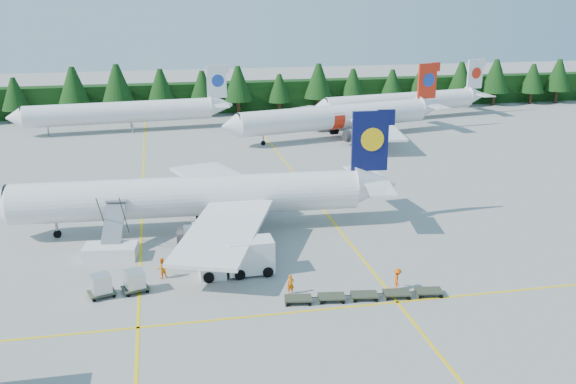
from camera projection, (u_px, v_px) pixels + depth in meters
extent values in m
plane|color=#979893|center=(306.00, 277.00, 55.04)|extent=(320.00, 320.00, 0.00)
cube|color=yellow|center=(142.00, 213.00, 71.04)|extent=(0.25, 120.00, 0.01)
cube|color=yellow|center=(317.00, 202.00, 74.90)|extent=(0.25, 120.00, 0.01)
cube|color=yellow|center=(324.00, 309.00, 49.42)|extent=(80.00, 0.25, 0.01)
cube|color=black|center=(215.00, 97.00, 130.83)|extent=(220.00, 4.00, 6.00)
cylinder|color=silver|center=(189.00, 196.00, 64.86)|extent=(34.65, 5.72, 4.06)
cube|color=#080D3D|center=(370.00, 141.00, 66.12)|extent=(3.87, 0.54, 6.29)
cube|color=silver|center=(215.00, 178.00, 73.63)|extent=(9.87, 16.28, 1.15)
cylinder|color=gray|center=(198.00, 198.00, 71.17)|extent=(3.55, 2.29, 2.13)
cube|color=silver|center=(224.00, 230.00, 57.36)|extent=(11.09, 16.38, 1.15)
cylinder|color=gray|center=(201.00, 235.00, 60.06)|extent=(3.55, 2.29, 2.13)
cylinder|color=gray|center=(57.00, 229.00, 63.76)|extent=(0.24, 0.24, 1.72)
cylinder|color=silver|center=(334.00, 117.00, 106.77)|extent=(33.85, 11.32, 3.98)
cone|color=silver|center=(231.00, 126.00, 99.56)|extent=(3.59, 4.49, 3.98)
cube|color=red|center=(427.00, 81.00, 112.55)|extent=(3.76, 1.17, 6.16)
cube|color=silver|center=(327.00, 111.00, 115.48)|extent=(12.75, 15.87, 1.13)
cylinder|color=gray|center=(324.00, 122.00, 112.77)|extent=(3.76, 2.78, 2.09)
cube|color=silver|center=(377.00, 128.00, 100.78)|extent=(7.31, 15.40, 1.13)
cylinder|color=gray|center=(357.00, 135.00, 102.74)|extent=(3.76, 2.78, 2.09)
cylinder|color=gray|center=(263.00, 140.00, 102.52)|extent=(0.24, 0.24, 1.69)
cylinder|color=silver|center=(120.00, 112.00, 112.07)|extent=(32.03, 6.62, 3.74)
cone|color=silver|center=(14.00, 118.00, 107.30)|extent=(2.95, 3.97, 3.74)
cube|color=silver|center=(217.00, 82.00, 115.48)|extent=(3.57, 0.65, 5.80)
cylinder|color=gray|center=(48.00, 131.00, 109.50)|extent=(0.22, 0.22, 1.50)
cylinder|color=silver|center=(400.00, 102.00, 122.61)|extent=(31.52, 9.39, 3.69)
cone|color=silver|center=(319.00, 108.00, 116.47)|extent=(3.22, 4.10, 3.69)
cube|color=silver|center=(475.00, 74.00, 127.41)|extent=(3.51, 0.96, 5.72)
cylinder|color=gray|center=(344.00, 120.00, 119.07)|extent=(0.22, 0.22, 1.48)
cube|color=silver|center=(111.00, 252.00, 58.83)|extent=(5.10, 3.15, 1.26)
cube|color=gray|center=(114.00, 223.00, 60.42)|extent=(2.44, 4.77, 3.39)
cube|color=gray|center=(117.00, 200.00, 62.14)|extent=(2.23, 1.64, 0.14)
cube|color=white|center=(212.00, 264.00, 54.86)|extent=(2.25, 2.25, 2.32)
cube|color=black|center=(212.00, 258.00, 54.69)|extent=(1.92, 2.14, 0.99)
cube|color=white|center=(250.00, 255.00, 55.42)|extent=(4.02, 2.51, 2.87)
cube|color=#34392A|center=(298.00, 298.00, 50.37)|extent=(2.29, 1.62, 0.12)
cube|color=#34392A|center=(332.00, 296.00, 50.69)|extent=(2.29, 1.62, 0.12)
cube|color=#34392A|center=(364.00, 294.00, 51.00)|extent=(2.29, 1.62, 0.12)
cube|color=#34392A|center=(397.00, 293.00, 51.32)|extent=(2.29, 1.62, 0.12)
cube|color=#34392A|center=(429.00, 291.00, 51.63)|extent=(2.29, 1.62, 0.12)
cube|color=#34392A|center=(102.00, 292.00, 51.42)|extent=(2.42, 2.11, 0.13)
cube|color=silver|center=(101.00, 283.00, 51.18)|extent=(1.79, 1.76, 1.44)
cube|color=#34392A|center=(135.00, 288.00, 52.23)|extent=(2.42, 2.11, 0.13)
cube|color=silver|center=(135.00, 279.00, 51.99)|extent=(1.79, 1.76, 1.44)
imported|color=orange|center=(291.00, 284.00, 51.76)|extent=(0.60, 0.40, 1.65)
imported|color=orange|center=(162.00, 268.00, 54.64)|extent=(1.11, 1.06, 1.81)
imported|color=#EC4B04|center=(397.00, 279.00, 52.52)|extent=(0.71, 0.87, 1.83)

